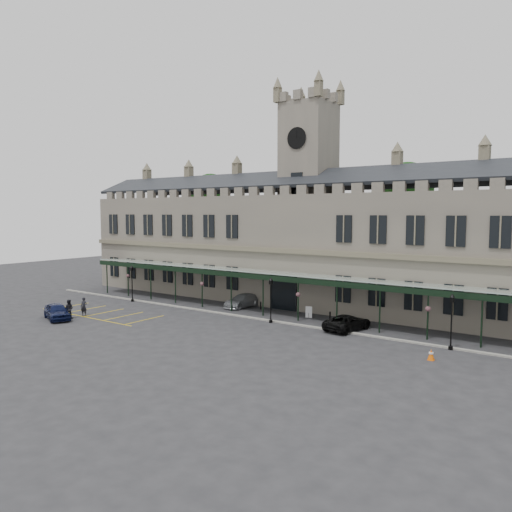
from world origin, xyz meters
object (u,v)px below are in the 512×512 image
Objects in this scene: lamp_post_left at (132,280)px; lamp_post_mid at (271,296)px; car_left_a at (57,311)px; car_taxi at (243,301)px; car_van at (348,322)px; traffic_cone at (431,355)px; sign_board at (309,312)px; person_a at (84,307)px; clock_tower at (308,186)px; station_building at (308,246)px; person_b at (69,309)px; lamp_post_right at (452,317)px.

lamp_post_left is 19.07m from lamp_post_mid.
lamp_post_left reaches higher than car_left_a.
car_taxi is 0.99× the size of car_van.
sign_board is at bearing 152.13° from traffic_cone.
lamp_post_mid is 8.37m from car_taxi.
traffic_cone is 32.54m from person_a.
car_van is at bearing -0.60° from person_a.
clock_tower is 5.08× the size of car_van.
sign_board is 0.24× the size of car_left_a.
sign_board is (4.14, -6.99, -12.57)m from clock_tower.
lamp_post_left is (-16.67, -10.93, -4.00)m from station_building.
lamp_post_left reaches higher than person_a.
clock_tower is 5.11× the size of car_taxi.
person_b is at bearing 35.12° from car_van.
traffic_cone is at bearing -38.40° from station_building.
person_b is at bearing -120.00° from person_a.
car_left_a reaches higher than car_taxi.
person_a is (-16.65, -8.16, -1.59)m from lamp_post_mid.
clock_tower is at bearing 30.67° from person_a.
lamp_post_mid is (2.39, -11.01, -10.60)m from clock_tower.
car_left_a is 2.57m from person_a.
person_b is (-18.60, -13.71, 0.38)m from sign_board.
lamp_post_mid is at bearing 21.76° from car_van.
traffic_cone is 9.71m from car_van.
station_building reaches higher than person_a.
lamp_post_left is at bearing 177.17° from sign_board.
person_b is at bearing -157.38° from sign_board.
person_b reaches higher than traffic_cone.
sign_board is (1.74, 4.01, -1.97)m from lamp_post_mid.
sign_board is 0.60× the size of person_b.
lamp_post_left is 0.99× the size of lamp_post_right.
station_building is 2.42× the size of clock_tower.
lamp_post_left is 34.98m from lamp_post_right.
clock_tower is 29.06m from car_left_a.
car_taxi is at bearing 160.44° from traffic_cone.
car_left_a is at bearing -124.87° from station_building.
car_van is (5.29, -2.56, 0.14)m from sign_board.
lamp_post_right is 3.81× the size of sign_board.
person_a is (-18.40, -12.17, 0.38)m from sign_board.
person_b is at bearing -9.01° from car_left_a.
car_van is 2.65× the size of person_a.
person_b is (-16.85, -9.69, -1.59)m from lamp_post_mid.
clock_tower is 22.47× the size of sign_board.
lamp_post_right is 14.80m from sign_board.
station_building is at bearing 30.54° from person_a.
car_left_a is at bearing 23.15° from person_b.
lamp_post_mid is at bearing -77.64° from station_building.
station_building is at bearing -161.28° from person_b.
traffic_cone is 23.61m from car_taxi.
person_a reaches higher than sign_board.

